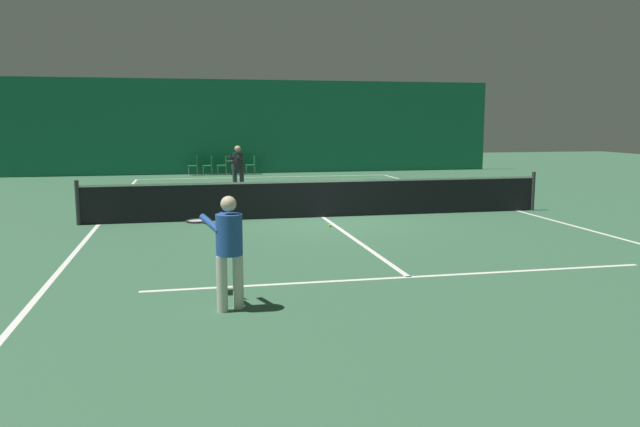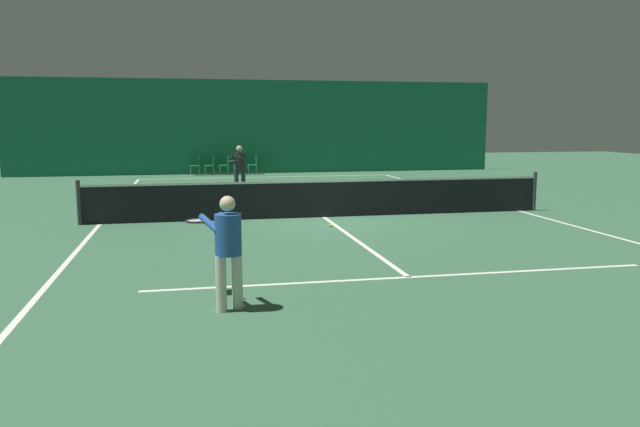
% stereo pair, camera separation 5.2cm
% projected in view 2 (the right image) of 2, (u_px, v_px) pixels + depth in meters
% --- Properties ---
extents(ground_plane, '(60.00, 60.00, 0.00)m').
position_uv_depth(ground_plane, '(324.00, 217.00, 16.06)').
color(ground_plane, '#386647').
extents(backdrop_curtain, '(23.00, 0.12, 4.37)m').
position_uv_depth(backdrop_curtain, '(261.00, 127.00, 29.44)').
color(backdrop_curtain, '#196B4C').
rests_on(backdrop_curtain, ground).
extents(court_line_baseline_far, '(11.00, 0.10, 0.00)m').
position_uv_depth(court_line_baseline_far, '(267.00, 177.00, 27.58)').
color(court_line_baseline_far, white).
rests_on(court_line_baseline_far, ground).
extents(court_line_service_far, '(8.25, 0.10, 0.00)m').
position_uv_depth(court_line_service_far, '(286.00, 190.00, 22.25)').
color(court_line_service_far, white).
rests_on(court_line_service_far, ground).
extents(court_line_service_near, '(8.25, 0.10, 0.00)m').
position_uv_depth(court_line_service_near, '(409.00, 277.00, 9.86)').
color(court_line_service_near, white).
rests_on(court_line_service_near, ground).
extents(court_line_sideline_left, '(0.10, 23.80, 0.00)m').
position_uv_depth(court_line_sideline_left, '(100.00, 224.00, 14.94)').
color(court_line_sideline_left, white).
rests_on(court_line_sideline_left, ground).
extents(court_line_sideline_right, '(0.10, 23.80, 0.00)m').
position_uv_depth(court_line_sideline_right, '(519.00, 211.00, 17.17)').
color(court_line_sideline_right, white).
rests_on(court_line_sideline_right, ground).
extents(court_line_centre, '(0.10, 12.80, 0.00)m').
position_uv_depth(court_line_centre, '(324.00, 217.00, 16.05)').
color(court_line_centre, white).
rests_on(court_line_centre, ground).
extents(tennis_net, '(12.00, 0.10, 1.07)m').
position_uv_depth(tennis_net, '(324.00, 197.00, 15.98)').
color(tennis_net, black).
rests_on(tennis_net, ground).
extents(player_near, '(0.83, 1.30, 1.50)m').
position_uv_depth(player_near, '(227.00, 243.00, 8.07)').
color(player_near, beige).
rests_on(player_near, ground).
extents(player_far, '(0.79, 1.36, 1.61)m').
position_uv_depth(player_far, '(239.00, 165.00, 21.60)').
color(player_far, '#2D2D38').
rests_on(player_far, ground).
extents(courtside_chair_0, '(0.44, 0.44, 0.84)m').
position_uv_depth(courtside_chair_0, '(196.00, 164.00, 28.54)').
color(courtside_chair_0, '#99999E').
rests_on(courtside_chair_0, ground).
extents(courtside_chair_1, '(0.44, 0.44, 0.84)m').
position_uv_depth(courtside_chair_1, '(211.00, 164.00, 28.68)').
color(courtside_chair_1, '#99999E').
rests_on(courtside_chair_1, ground).
extents(courtside_chair_2, '(0.44, 0.44, 0.84)m').
position_uv_depth(courtside_chair_2, '(225.00, 164.00, 28.81)').
color(courtside_chair_2, '#99999E').
rests_on(courtside_chair_2, ground).
extents(courtside_chair_3, '(0.44, 0.44, 0.84)m').
position_uv_depth(courtside_chair_3, '(240.00, 164.00, 28.94)').
color(courtside_chair_3, '#99999E').
rests_on(courtside_chair_3, ground).
extents(courtside_chair_4, '(0.44, 0.44, 0.84)m').
position_uv_depth(courtside_chair_4, '(254.00, 164.00, 29.07)').
color(courtside_chair_4, '#99999E').
rests_on(courtside_chair_4, ground).
extents(tennis_ball, '(0.07, 0.07, 0.07)m').
position_uv_depth(tennis_ball, '(331.00, 225.00, 14.57)').
color(tennis_ball, '#D1DB33').
rests_on(tennis_ball, ground).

